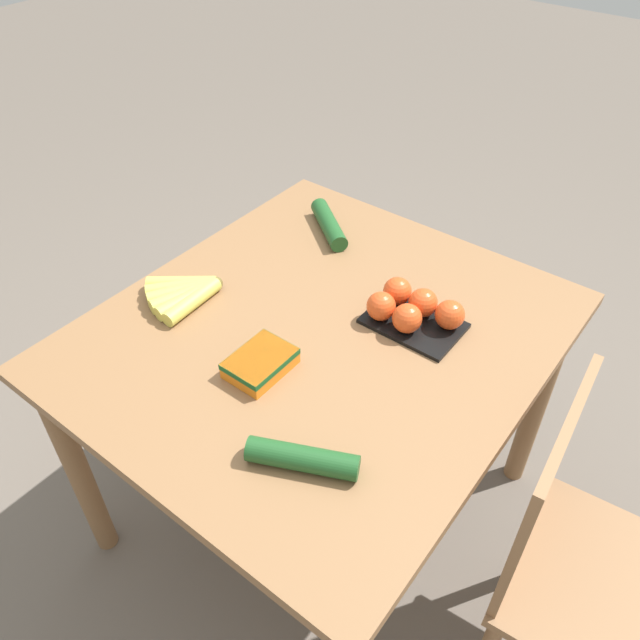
{
  "coord_description": "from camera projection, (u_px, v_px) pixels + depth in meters",
  "views": [
    {
      "loc": [
        0.87,
        0.67,
        1.74
      ],
      "look_at": [
        0.0,
        0.0,
        0.78
      ],
      "focal_mm": 35.0,
      "sensor_mm": 36.0,
      "label": 1
    }
  ],
  "objects": [
    {
      "name": "tomato_pack",
      "position": [
        412.0,
        309.0,
        1.48
      ],
      "size": [
        0.15,
        0.23,
        0.08
      ],
      "color": "black",
      "rests_on": "dining_table"
    },
    {
      "name": "cucumber_near",
      "position": [
        329.0,
        224.0,
        1.78
      ],
      "size": [
        0.17,
        0.2,
        0.05
      ],
      "color": "#1E5123",
      "rests_on": "dining_table"
    },
    {
      "name": "chair",
      "position": [
        579.0,
        567.0,
        1.34
      ],
      "size": [
        0.45,
        0.44,
        0.87
      ],
      "rotation": [
        0.0,
        0.0,
        3.23
      ],
      "color": "#8E6642",
      "rests_on": "ground_plane"
    },
    {
      "name": "carrot_bag",
      "position": [
        260.0,
        362.0,
        1.37
      ],
      "size": [
        0.15,
        0.11,
        0.04
      ],
      "color": "orange",
      "rests_on": "dining_table"
    },
    {
      "name": "ground_plane",
      "position": [
        320.0,
        505.0,
        1.98
      ],
      "size": [
        12.0,
        12.0,
        0.0
      ],
      "primitive_type": "plane",
      "color": "#665B51"
    },
    {
      "name": "dining_table",
      "position": [
        320.0,
        361.0,
        1.55
      ],
      "size": [
        1.1,
        0.98,
        0.75
      ],
      "color": "olive",
      "rests_on": "ground_plane"
    },
    {
      "name": "banana_bunch",
      "position": [
        186.0,
        293.0,
        1.56
      ],
      "size": [
        0.19,
        0.18,
        0.04
      ],
      "color": "brown",
      "rests_on": "dining_table"
    },
    {
      "name": "cucumber_far",
      "position": [
        302.0,
        458.0,
        1.17
      ],
      "size": [
        0.14,
        0.22,
        0.05
      ],
      "color": "#1E5123",
      "rests_on": "dining_table"
    }
  ]
}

